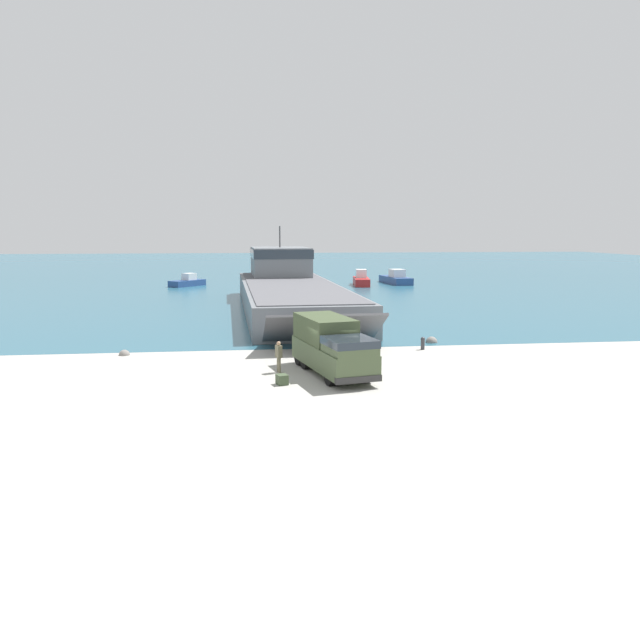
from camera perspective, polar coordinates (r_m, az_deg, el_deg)
ground_plane at (r=33.40m, az=1.01°, el=-4.90°), size 240.00×240.00×0.00m
water_surface at (r=129.70m, az=-4.94°, el=4.77°), size 240.00×180.00×0.01m
landing_craft at (r=62.41m, az=-2.92°, el=3.05°), size 9.94×39.87×8.10m
military_truck at (r=32.99m, az=1.12°, el=-2.38°), size 3.84×7.61×2.94m
soldier_on_ramp at (r=33.47m, az=-3.79°, el=-3.17°), size 0.38×0.50×1.70m
moored_boat_a at (r=91.12m, az=6.95°, el=3.77°), size 3.36×8.00×2.10m
moored_boat_b at (r=88.19m, az=-12.02°, el=3.43°), size 4.99×5.30×1.76m
moored_boat_c at (r=87.78m, az=3.79°, el=3.67°), size 2.86×7.13×2.21m
mooring_bollard at (r=40.47m, az=9.38°, el=-2.06°), size 0.29×0.29×0.82m
cargo_crate at (r=31.02m, az=-3.49°, el=-5.45°), size 0.65×0.72×0.50m
shoreline_rock_a at (r=43.22m, az=10.16°, el=-2.03°), size 0.80×0.80×0.80m
shoreline_rock_b at (r=40.06m, az=-17.45°, el=-3.08°), size 0.67×0.67×0.67m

